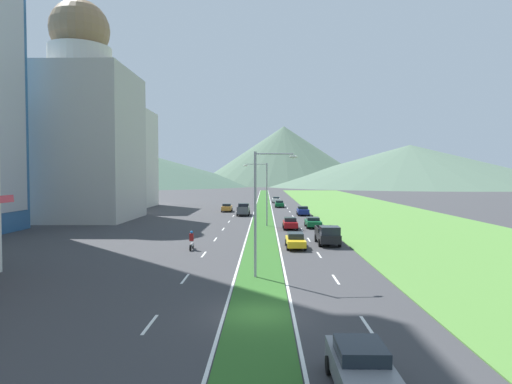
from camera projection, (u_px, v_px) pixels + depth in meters
name	position (u px, v px, depth m)	size (l,w,h in m)	color
ground_plane	(259.00, 315.00, 22.39)	(600.00, 600.00, 0.00)	#38383A
grass_median	(263.00, 213.00, 82.34)	(3.20, 240.00, 0.06)	#2D6023
grass_verge_right	(375.00, 213.00, 81.92)	(24.00, 240.00, 0.06)	#518438
lane_dash_left_2	(150.00, 324.00, 20.92)	(0.16, 2.80, 0.01)	silver
lane_dash_left_3	(185.00, 279.00, 30.13)	(0.16, 2.80, 0.01)	silver
lane_dash_left_4	(204.00, 254.00, 39.34)	(0.16, 2.80, 0.01)	silver
lane_dash_left_5	(215.00, 239.00, 48.54)	(0.16, 2.80, 0.01)	silver
lane_dash_left_6	(223.00, 229.00, 57.75)	(0.16, 2.80, 0.01)	silver
lane_dash_left_7	(229.00, 222.00, 66.95)	(0.16, 2.80, 0.01)	silver
lane_dash_left_8	(233.00, 216.00, 76.16)	(0.16, 2.80, 0.01)	silver
lane_dash_left_9	(237.00, 212.00, 85.37)	(0.16, 2.80, 0.01)	silver
lane_dash_left_10	(239.00, 208.00, 94.57)	(0.16, 2.80, 0.01)	silver
lane_dash_left_11	(242.00, 205.00, 103.78)	(0.16, 2.80, 0.01)	silver
lane_dash_right_2	(367.00, 326.00, 20.72)	(0.16, 2.80, 0.01)	silver
lane_dash_right_3	(336.00, 279.00, 29.93)	(0.16, 2.80, 0.01)	silver
lane_dash_right_4	(319.00, 255.00, 39.13)	(0.16, 2.80, 0.01)	silver
lane_dash_right_5	(309.00, 240.00, 48.34)	(0.16, 2.80, 0.01)	silver
lane_dash_right_6	(302.00, 229.00, 57.54)	(0.16, 2.80, 0.01)	silver
lane_dash_right_7	(297.00, 222.00, 66.75)	(0.16, 2.80, 0.01)	silver
lane_dash_right_8	(293.00, 216.00, 75.96)	(0.16, 2.80, 0.01)	silver
lane_dash_right_9	(290.00, 212.00, 85.16)	(0.16, 2.80, 0.01)	silver
lane_dash_right_10	(287.00, 208.00, 94.37)	(0.16, 2.80, 0.01)	silver
lane_dash_right_11	(285.00, 205.00, 103.57)	(0.16, 2.80, 0.01)	silver
edge_line_median_left	(254.00, 213.00, 82.37)	(0.16, 240.00, 0.01)	silver
edge_line_median_right	(273.00, 213.00, 82.30)	(0.16, 240.00, 0.01)	silver
domed_building	(81.00, 130.00, 69.81)	(16.10, 16.10, 34.22)	#B7B2A8
midrise_colored	(111.00, 159.00, 96.59)	(16.65, 16.65, 21.18)	beige
hill_far_left	(100.00, 164.00, 291.17)	(208.32, 208.32, 29.00)	#3D5647
hill_far_center	(284.00, 156.00, 312.71)	(124.29, 124.29, 41.27)	#516B56
hill_far_right	(410.00, 166.00, 279.82)	(188.84, 188.84, 25.98)	#516B56
street_lamp_near	(260.00, 205.00, 30.31)	(2.98, 0.44, 8.64)	#99999E
street_lamp_mid	(264.00, 189.00, 60.67)	(3.30, 0.40, 8.67)	#99999E
car_0	(361.00, 368.00, 14.37)	(1.93, 4.29, 1.55)	slate
car_1	(303.00, 211.00, 77.57)	(2.04, 4.24, 1.56)	navy
car_2	(279.00, 204.00, 96.90)	(1.95, 4.60, 1.45)	#0C5128
car_3	(290.00, 223.00, 57.80)	(1.91, 4.09, 1.51)	maroon
car_5	(295.00, 240.00, 42.90)	(1.86, 4.65, 1.45)	yellow
car_6	(276.00, 200.00, 112.52)	(1.99, 4.48, 1.50)	silver
car_7	(313.00, 222.00, 59.57)	(2.03, 4.61, 1.36)	#0C5128
car_8	(227.00, 208.00, 85.23)	(1.95, 4.22, 1.54)	#C6842D
pickup_truck_0	(243.00, 210.00, 77.79)	(2.18, 5.40, 2.00)	#515459
pickup_truck_1	(328.00, 235.00, 44.80)	(2.18, 5.40, 2.00)	black
motorcycle_rider	(192.00, 242.00, 41.78)	(0.36, 2.00, 1.80)	black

